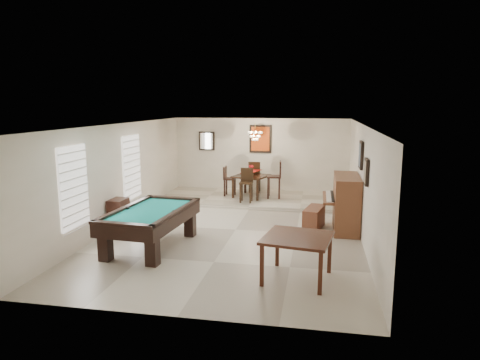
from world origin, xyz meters
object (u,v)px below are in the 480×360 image
(chandelier, at_px, (255,133))
(dining_table, at_px, (251,184))
(dining_chair_west, at_px, (230,181))
(upright_piano, at_px, (340,203))
(flower_vase, at_px, (251,168))
(dining_chair_east, at_px, (274,180))
(apothecary_chest, at_px, (119,215))
(dining_chair_north, at_px, (255,177))
(piano_bench, at_px, (314,218))
(dining_chair_south, at_px, (246,185))
(square_table, at_px, (297,258))
(pool_table, at_px, (151,229))

(chandelier, bearing_deg, dining_table, 141.21)
(dining_chair_west, bearing_deg, upright_piano, -128.82)
(flower_vase, distance_m, dining_chair_east, 0.81)
(apothecary_chest, height_order, dining_chair_north, dining_chair_north)
(flower_vase, bearing_deg, piano_bench, -54.11)
(piano_bench, xyz_separation_m, dining_chair_south, (-2.08, 2.04, 0.37))
(dining_chair_south, relative_size, dining_chair_west, 1.07)
(dining_table, relative_size, dining_chair_north, 0.94)
(apothecary_chest, bearing_deg, piano_bench, 13.73)
(apothecary_chest, relative_size, dining_chair_south, 0.79)
(square_table, xyz_separation_m, chandelier, (-1.66, 5.98, 1.80))
(upright_piano, distance_m, dining_chair_north, 4.43)
(square_table, xyz_separation_m, apothecary_chest, (-4.44, 2.12, 0.01))
(piano_bench, relative_size, apothecary_chest, 1.18)
(dining_chair_east, bearing_deg, piano_bench, 19.55)
(flower_vase, bearing_deg, dining_chair_north, 89.90)
(upright_piano, height_order, flower_vase, upright_piano)
(apothecary_chest, bearing_deg, flower_vase, 56.32)
(dining_table, bearing_deg, piano_bench, -54.11)
(piano_bench, bearing_deg, dining_chair_north, 119.67)
(flower_vase, bearing_deg, upright_piano, -46.32)
(piano_bench, relative_size, dining_chair_north, 0.91)
(dining_chair_south, height_order, chandelier, chandelier)
(dining_chair_south, relative_size, dining_chair_north, 0.97)
(piano_bench, bearing_deg, dining_chair_west, 133.96)
(dining_table, bearing_deg, square_table, -73.62)
(piano_bench, bearing_deg, square_table, -94.47)
(dining_chair_west, bearing_deg, apothecary_chest, 155.25)
(flower_vase, relative_size, chandelier, 0.37)
(flower_vase, height_order, dining_chair_east, dining_chair_east)
(dining_chair_west, distance_m, chandelier, 1.81)
(flower_vase, bearing_deg, dining_chair_south, -92.35)
(upright_piano, distance_m, piano_bench, 0.74)
(dining_table, bearing_deg, dining_chair_south, -92.35)
(piano_bench, bearing_deg, dining_chair_south, 135.46)
(upright_piano, height_order, piano_bench, upright_piano)
(dining_table, height_order, flower_vase, flower_vase)
(upright_piano, xyz_separation_m, chandelier, (-2.52, 2.68, 1.52))
(flower_vase, xyz_separation_m, dining_chair_west, (-0.71, 0.03, -0.45))
(piano_bench, distance_m, dining_chair_west, 3.98)
(pool_table, xyz_separation_m, dining_chair_east, (2.16, 4.89, 0.30))
(dining_chair_east, bearing_deg, dining_chair_west, -98.08)
(square_table, xyz_separation_m, dining_chair_west, (-2.50, 6.12, 0.21))
(square_table, bearing_deg, flower_vase, 106.38)
(dining_chair_north, bearing_deg, pool_table, 72.79)
(dining_chair_south, distance_m, chandelier, 1.71)
(apothecary_chest, relative_size, dining_table, 0.82)
(dining_chair_west, xyz_separation_m, chandelier, (0.84, -0.14, 1.60))
(piano_bench, relative_size, dining_table, 0.97)
(piano_bench, xyz_separation_m, flower_vase, (-2.04, 2.82, 0.78))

